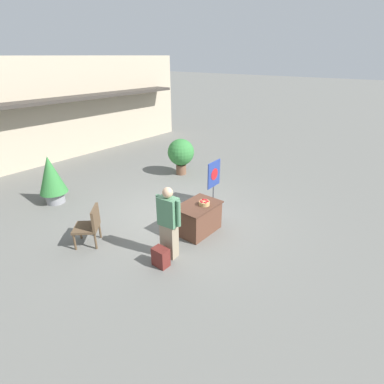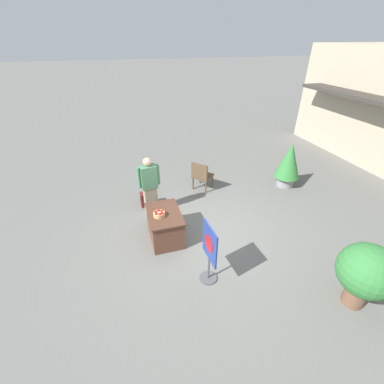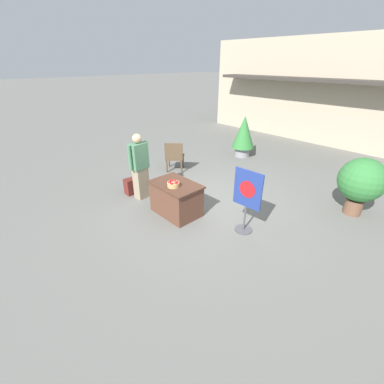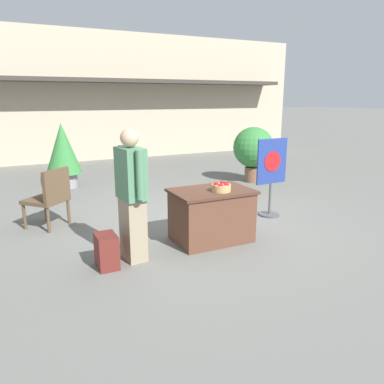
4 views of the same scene
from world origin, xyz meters
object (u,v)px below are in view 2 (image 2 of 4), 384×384
(patio_chair, at_px, (201,175))
(potted_plant_far_right, at_px, (366,272))
(display_table, at_px, (165,226))
(person_visitor, at_px, (149,186))
(backpack, at_px, (146,199))
(potted_plant_near_right, at_px, (289,163))
(apple_basket, at_px, (159,214))
(poster_board, at_px, (209,252))

(patio_chair, bearing_deg, potted_plant_far_right, -116.96)
(display_table, xyz_separation_m, person_visitor, (-1.21, -0.15, 0.47))
(backpack, bearing_deg, potted_plant_near_right, 88.28)
(apple_basket, distance_m, patio_chair, 2.73)
(display_table, bearing_deg, person_visitor, -173.00)
(display_table, xyz_separation_m, patio_chair, (-2.01, 1.61, 0.15))
(backpack, bearing_deg, display_table, 8.52)
(display_table, relative_size, backpack, 2.69)
(potted_plant_far_right, bearing_deg, apple_basket, -131.06)
(potted_plant_near_right, relative_size, potted_plant_far_right, 1.10)
(patio_chair, bearing_deg, backpack, 150.34)
(apple_basket, bearing_deg, display_table, 121.54)
(patio_chair, xyz_separation_m, potted_plant_near_right, (0.57, 2.77, 0.29))
(person_visitor, bearing_deg, potted_plant_near_right, 85.91)
(backpack, height_order, potted_plant_far_right, potted_plant_far_right)
(poster_board, bearing_deg, patio_chair, -109.41)
(apple_basket, bearing_deg, person_visitor, -179.13)
(person_visitor, distance_m, potted_plant_far_right, 5.08)
(patio_chair, bearing_deg, display_table, -171.53)
(display_table, distance_m, backpack, 1.60)
(backpack, xyz_separation_m, potted_plant_near_right, (0.14, 4.61, 0.61))
(display_table, xyz_separation_m, potted_plant_far_right, (2.79, 2.98, 0.44))
(display_table, bearing_deg, apple_basket, -58.46)
(person_visitor, distance_m, potted_plant_near_right, 4.53)
(poster_board, relative_size, patio_chair, 1.42)
(poster_board, bearing_deg, person_visitor, -77.96)
(poster_board, relative_size, potted_plant_near_right, 0.92)
(apple_basket, xyz_separation_m, poster_board, (1.41, 0.71, -0.07))
(potted_plant_near_right, bearing_deg, person_visitor, -87.09)
(apple_basket, height_order, backpack, apple_basket)
(person_visitor, height_order, poster_board, person_visitor)
(display_table, bearing_deg, backpack, -171.48)
(potted_plant_near_right, bearing_deg, display_table, -71.77)
(display_table, xyz_separation_m, backpack, (-1.58, -0.24, -0.17))
(patio_chair, height_order, potted_plant_far_right, potted_plant_far_right)
(person_visitor, xyz_separation_m, backpack, (-0.37, -0.09, -0.64))
(potted_plant_near_right, distance_m, potted_plant_far_right, 4.45)
(display_table, height_order, potted_plant_far_right, potted_plant_far_right)
(person_visitor, relative_size, potted_plant_near_right, 1.13)
(apple_basket, distance_m, potted_plant_near_right, 4.75)
(display_table, bearing_deg, potted_plant_far_right, 46.92)
(display_table, height_order, potted_plant_near_right, potted_plant_near_right)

